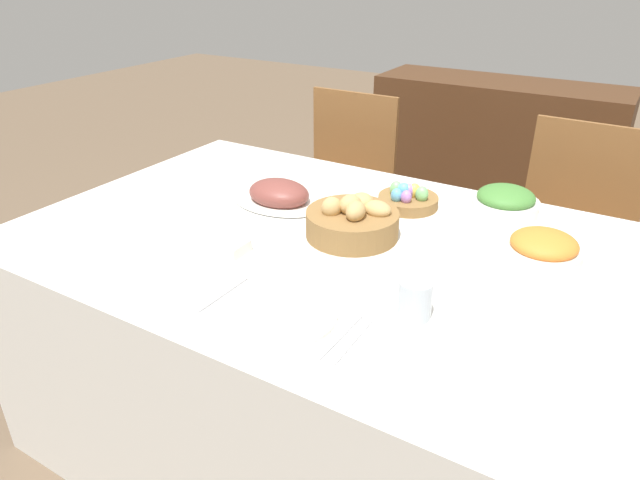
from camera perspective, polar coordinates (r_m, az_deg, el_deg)
ground_plane at (r=2.05m, az=0.92°, el=-19.26°), size 12.00×12.00×0.00m
dining_table at (r=1.79m, az=1.01°, el=-10.83°), size 1.77×1.14×0.76m
chair_far_right at (r=2.34m, az=23.46°, el=-0.18°), size 0.44×0.44×0.93m
chair_far_left at (r=2.61m, az=2.01°, el=4.87°), size 0.42×0.42×0.93m
sideboard at (r=3.40m, az=16.82°, el=7.78°), size 1.31×0.44×0.86m
bread_basket at (r=1.59m, az=3.32°, el=1.98°), size 0.26×0.26×0.12m
egg_basket at (r=1.81m, az=8.77°, el=4.09°), size 0.19×0.19×0.08m
ham_platter at (r=1.82m, az=-4.12°, el=4.52°), size 0.32×0.22×0.09m
green_salad_bowl at (r=1.82m, az=18.03°, el=3.61°), size 0.20×0.20×0.09m
carrot_bowl at (r=1.55m, az=21.39°, el=-0.97°), size 0.20×0.20×0.09m
dinner_plate at (r=1.27m, az=-4.20°, el=-7.32°), size 0.27×0.27×0.01m
fork at (r=1.36m, az=-9.70°, el=-5.39°), size 0.01×0.17×0.00m
knife at (r=1.20m, az=2.07°, el=-9.61°), size 0.01×0.17×0.00m
spoon at (r=1.19m, az=3.34°, el=-10.05°), size 0.01×0.17×0.00m
drinking_cup at (r=1.26m, az=9.45°, el=-5.83°), size 0.08×0.08×0.09m
butter_dish at (r=1.55m, az=-9.54°, el=-0.50°), size 0.13×0.08×0.03m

